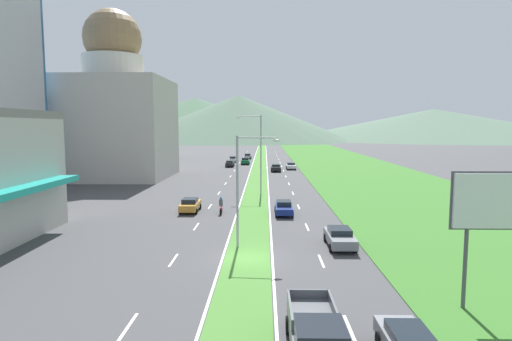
{
  "coord_description": "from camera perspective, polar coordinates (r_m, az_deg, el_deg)",
  "views": [
    {
      "loc": [
        1.19,
        -28.71,
        9.23
      ],
      "look_at": [
        0.01,
        29.0,
        3.14
      ],
      "focal_mm": 29.67,
      "sensor_mm": 36.0,
      "label": 1
    }
  ],
  "objects": [
    {
      "name": "car_5",
      "position": [
        46.3,
        -8.86,
        -4.59
      ],
      "size": [
        1.92,
        4.25,
        1.48
      ],
      "rotation": [
        0.0,
        0.0,
        1.57
      ],
      "color": "#C6842D",
      "rests_on": "ground_plane"
    },
    {
      "name": "lane_dash_right_12",
      "position": [
        126.49,
        2.94,
        1.83
      ],
      "size": [
        0.16,
        2.8,
        0.01
      ],
      "primitive_type": "cube",
      "color": "silver",
      "rests_on": "ground_plane"
    },
    {
      "name": "street_lamp_near",
      "position": [
        31.76,
        -1.82,
        -1.67
      ],
      "size": [
        3.27,
        0.45,
        8.52
      ],
      "color": "#99999E",
      "rests_on": "ground_plane"
    },
    {
      "name": "lane_dash_left_11",
      "position": [
        116.85,
        -1.92,
        1.49
      ],
      "size": [
        0.16,
        2.8,
        0.01
      ],
      "primitive_type": "cube",
      "color": "silver",
      "rests_on": "ground_plane"
    },
    {
      "name": "car_6",
      "position": [
        108.75,
        -3.13,
        1.54
      ],
      "size": [
        1.91,
        4.7,
        1.47
      ],
      "rotation": [
        0.0,
        0.0,
        1.57
      ],
      "color": "#B2B2B7",
      "rests_on": "ground_plane"
    },
    {
      "name": "lane_dash_right_9",
      "position": [
        97.26,
        3.47,
        0.57
      ],
      "size": [
        0.16,
        2.8,
        0.01
      ],
      "primitive_type": "cube",
      "color": "silver",
      "rests_on": "ground_plane"
    },
    {
      "name": "hill_far_center",
      "position": [
        271.86,
        -2.39,
        7.1
      ],
      "size": [
        146.59,
        146.59,
        28.75
      ],
      "primitive_type": "cone",
      "color": "#516B56",
      "rests_on": "ground_plane"
    },
    {
      "name": "car_2",
      "position": [
        96.12,
        -3.54,
        0.95
      ],
      "size": [
        1.88,
        4.44,
        1.46
      ],
      "rotation": [
        0.0,
        0.0,
        1.57
      ],
      "color": "black",
      "rests_on": "ground_plane"
    },
    {
      "name": "edge_line_median_right",
      "position": [
        89.19,
        1.53,
        0.08
      ],
      "size": [
        0.16,
        240.0,
        0.01
      ],
      "primitive_type": "cube",
      "color": "silver",
      "rests_on": "ground_plane"
    },
    {
      "name": "lane_dash_left_3",
      "position": [
        39.66,
        -8.06,
        -7.49
      ],
      "size": [
        0.16,
        2.8,
        0.01
      ],
      "primitive_type": "cube",
      "color": "silver",
      "rests_on": "ground_plane"
    },
    {
      "name": "lane_dash_left_5",
      "position": [
        58.69,
        -5.0,
        -3.04
      ],
      "size": [
        0.16,
        2.8,
        0.01
      ],
      "primitive_type": "cube",
      "color": "silver",
      "rests_on": "ground_plane"
    },
    {
      "name": "pickup_truck_0",
      "position": [
        18.17,
        8.07,
        -21.02
      ],
      "size": [
        2.18,
        5.4,
        2.0
      ],
      "rotation": [
        0.0,
        0.0,
        -1.57
      ],
      "color": "#515459",
      "rests_on": "ground_plane"
    },
    {
      "name": "lane_dash_left_1",
      "position": [
        21.6,
        -16.89,
        -19.53
      ],
      "size": [
        0.16,
        2.8,
        0.01
      ],
      "primitive_type": "cube",
      "color": "silver",
      "rests_on": "ground_plane"
    },
    {
      "name": "hill_far_left",
      "position": [
        330.79,
        -8.18,
        7.01
      ],
      "size": [
        199.18,
        199.18,
        30.54
      ],
      "primitive_type": "cone",
      "color": "#47664C",
      "rests_on": "ground_plane"
    },
    {
      "name": "lane_dash_left_8",
      "position": [
        87.68,
        -2.95,
        -0.03
      ],
      "size": [
        0.16,
        2.8,
        0.01
      ],
      "primitive_type": "cube",
      "color": "silver",
      "rests_on": "ground_plane"
    },
    {
      "name": "lane_dash_right_4",
      "position": [
        48.87,
        5.76,
        -4.89
      ],
      "size": [
        0.16,
        2.8,
        0.01
      ],
      "primitive_type": "cube",
      "color": "silver",
      "rests_on": "ground_plane"
    },
    {
      "name": "lane_dash_right_15",
      "position": [
        155.76,
        2.61,
        2.62
      ],
      "size": [
        0.16,
        2.8,
        0.01
      ],
      "primitive_type": "cube",
      "color": "silver",
      "rests_on": "ground_plane"
    },
    {
      "name": "lane_dash_right_3",
      "position": [
        39.35,
        6.9,
        -7.58
      ],
      "size": [
        0.16,
        2.8,
        0.01
      ],
      "primitive_type": "cube",
      "color": "silver",
      "rests_on": "ground_plane"
    },
    {
      "name": "lane_dash_right_1",
      "position": [
        21.03,
        12.54,
        -20.14
      ],
      "size": [
        0.16,
        2.8,
        0.01
      ],
      "primitive_type": "cube",
      "color": "silver",
      "rests_on": "ground_plane"
    },
    {
      "name": "midrise_colored",
      "position": [
        127.06,
        -15.32,
        6.01
      ],
      "size": [
        17.24,
        17.24,
        19.36
      ],
      "primitive_type": "cube",
      "color": "beige",
      "rests_on": "ground_plane"
    },
    {
      "name": "lane_dash_left_2",
      "position": [
        30.39,
        -11.07,
        -11.76
      ],
      "size": [
        0.16,
        2.8,
        0.01
      ],
      "primitive_type": "cube",
      "color": "silver",
      "rests_on": "ground_plane"
    },
    {
      "name": "lane_dash_left_13",
      "position": [
        136.33,
        -1.48,
        2.14
      ],
      "size": [
        0.16,
        2.8,
        0.01
      ],
      "primitive_type": "cube",
      "color": "silver",
      "rests_on": "ground_plane"
    },
    {
      "name": "lane_dash_right_13",
      "position": [
        136.25,
        2.82,
        2.13
      ],
      "size": [
        0.16,
        2.8,
        0.01
      ],
      "primitive_type": "cube",
      "color": "silver",
      "rests_on": "ground_plane"
    },
    {
      "name": "car_7",
      "position": [
        33.42,
        11.24,
        -8.8
      ],
      "size": [
        2.03,
        4.59,
        1.43
      ],
      "rotation": [
        0.0,
        0.0,
        -1.57
      ],
      "color": "slate",
      "rests_on": "ground_plane"
    },
    {
      "name": "lane_dash_right_8",
      "position": [
        87.54,
        3.72,
        -0.04
      ],
      "size": [
        0.16,
        2.8,
        0.01
      ],
      "primitive_type": "cube",
      "color": "silver",
      "rests_on": "ground_plane"
    },
    {
      "name": "lane_dash_left_4",
      "position": [
        49.12,
        -6.23,
        -4.84
      ],
      "size": [
        0.16,
        2.8,
        0.01
      ],
      "primitive_type": "cube",
      "color": "silver",
      "rests_on": "ground_plane"
    },
    {
      "name": "grass_verge_right",
      "position": [
        91.27,
        13.44,
        0.07
      ],
      "size": [
        24.0,
        240.0,
        0.06
      ],
      "primitive_type": "cube",
      "color": "#387028",
      "rests_on": "ground_plane"
    },
    {
      "name": "lane_dash_left_6",
      "position": [
        68.32,
        -4.12,
        -1.75
      ],
      "size": [
        0.16,
        2.8,
        0.01
      ],
      "primitive_type": "cube",
      "color": "silver",
      "rests_on": "ground_plane"
    },
    {
      "name": "lane_dash_right_2",
      "position": [
        29.99,
        8.79,
        -11.96
      ],
      "size": [
        0.16,
        2.8,
        0.01
      ],
      "primitive_type": "cube",
      "color": "silver",
      "rests_on": "ground_plane"
    },
    {
      "name": "ground_plane",
      "position": [
        30.18,
        -1.17,
        -11.79
      ],
      "size": [
        600.0,
        600.0,
        0.0
      ],
      "primitive_type": "plane",
      "color": "#424244"
    },
    {
      "name": "car_8",
      "position": [
        90.91,
        4.73,
        0.63
      ],
      "size": [
        2.04,
        4.55,
        1.4
      ],
      "rotation": [
        0.0,
        0.0,
        -1.57
      ],
      "color": "silver",
      "rests_on": "ground_plane"
    },
    {
      "name": "billboard_roadside",
      "position": [
        24.22,
        30.64,
        -4.25
      ],
      "size": [
        5.41,
        0.28,
        7.03
      ],
      "color": "#4C4C51",
      "rests_on": "ground_plane"
    },
    {
      "name": "car_1",
      "position": [
        101.92,
        -1.45,
        1.28
      ],
      "size": [
        2.01,
        4.03,
        1.62
      ],
      "rotation": [
        0.0,
        0.0,
        1.57
      ],
      "color": "#0C5128",
      "rests_on": "ground_plane"
    },
    {
      "name": "edge_line_median_left",
      "position": [
        89.23,
        -0.72,
        0.09
      ],
      "size": [
        0.16,
        240.0,
        0.01
      ],
      "primitive_type": "cube",
      "color": "silver",
      "rests_on": "ground_plane"
    },
    {
      "name": "lane_dash_left_9",
      "position": [
        97.39,
        -2.54,
        0.58
      ],
      "size": [
        0.16,
        2.8,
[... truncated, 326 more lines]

